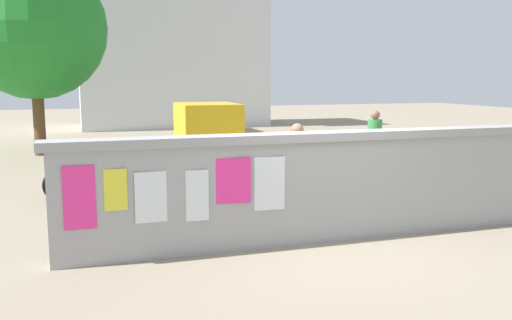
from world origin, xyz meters
The scene contains 10 objects.
ground centered at (0.00, 8.00, 0.00)m, with size 60.00×60.00×0.00m, color gray.
poster_wall centered at (-0.01, 0.00, 0.83)m, with size 7.85×0.42×1.61m.
auto_rickshaw_truck centered at (0.20, 4.12, 0.90)m, with size 3.62×1.55×1.85m.
motorcycle centered at (-3.14, 4.20, 0.46)m, with size 1.88×0.64×0.87m.
bicycle_near centered at (3.32, 2.28, 0.36)m, with size 1.70×0.44×0.95m.
bicycle_far centered at (-2.25, 2.22, 0.36)m, with size 1.68×0.51×0.95m.
person_walking centered at (3.33, 4.35, 0.99)m, with size 0.46×0.46×1.62m.
person_bystander centered at (0.12, 1.41, 0.99)m, with size 0.46×0.46×1.62m.
tree_roadside centered at (-4.51, 11.03, 3.88)m, with size 4.34×4.34×6.05m.
building_background centered at (1.22, 20.49, 3.44)m, with size 9.14×4.91×6.84m.
Camera 1 is at (-3.43, -7.20, 2.38)m, focal length 38.68 mm.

